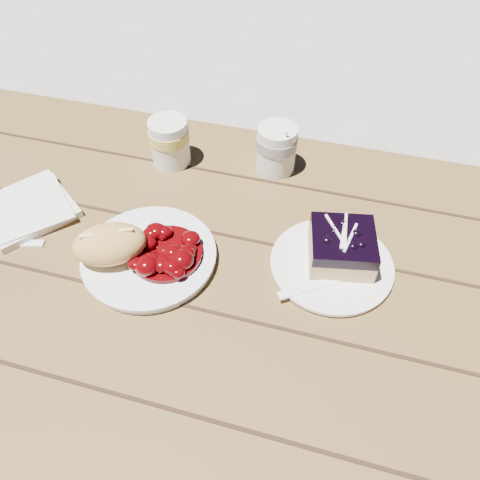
% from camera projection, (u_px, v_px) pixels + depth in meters
% --- Properties ---
extents(ground, '(60.00, 60.00, 0.00)m').
position_uv_depth(ground, '(316.00, 456.00, 1.30)').
color(ground, '#A39E93').
rests_on(ground, ground).
extents(picnic_table, '(2.00, 1.55, 0.75)m').
position_uv_depth(picnic_table, '(355.00, 354.00, 0.85)').
color(picnic_table, brown).
rests_on(picnic_table, ground).
extents(main_plate, '(0.22, 0.22, 0.02)m').
position_uv_depth(main_plate, '(149.00, 257.00, 0.79)').
color(main_plate, white).
rests_on(main_plate, picnic_table).
extents(goulash_stew, '(0.12, 0.12, 0.04)m').
position_uv_depth(goulash_stew, '(165.00, 247.00, 0.76)').
color(goulash_stew, '#530205').
rests_on(goulash_stew, main_plate).
extents(bread_roll, '(0.14, 0.13, 0.06)m').
position_uv_depth(bread_roll, '(110.00, 244.00, 0.76)').
color(bread_roll, tan).
rests_on(bread_roll, main_plate).
extents(dessert_plate, '(0.20, 0.20, 0.01)m').
position_uv_depth(dessert_plate, '(331.00, 265.00, 0.78)').
color(dessert_plate, white).
rests_on(dessert_plate, picnic_table).
extents(blueberry_cake, '(0.12, 0.12, 0.06)m').
position_uv_depth(blueberry_cake, '(342.00, 247.00, 0.76)').
color(blueberry_cake, tan).
rests_on(blueberry_cake, dessert_plate).
extents(fork_dessert, '(0.15, 0.11, 0.00)m').
position_uv_depth(fork_dessert, '(315.00, 286.00, 0.74)').
color(fork_dessert, white).
rests_on(fork_dessert, dessert_plate).
extents(coffee_cup, '(0.08, 0.08, 0.10)m').
position_uv_depth(coffee_cup, '(276.00, 149.00, 0.92)').
color(coffee_cup, white).
rests_on(coffee_cup, picnic_table).
extents(napkin_stack, '(0.21, 0.21, 0.01)m').
position_uv_depth(napkin_stack, '(28.00, 209.00, 0.87)').
color(napkin_stack, white).
rests_on(napkin_stack, picnic_table).
extents(fork_table, '(0.16, 0.06, 0.00)m').
position_uv_depth(fork_table, '(8.00, 243.00, 0.82)').
color(fork_table, white).
rests_on(fork_table, picnic_table).
extents(second_cup, '(0.08, 0.08, 0.10)m').
position_uv_depth(second_cup, '(170.00, 142.00, 0.93)').
color(second_cup, white).
rests_on(second_cup, picnic_table).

